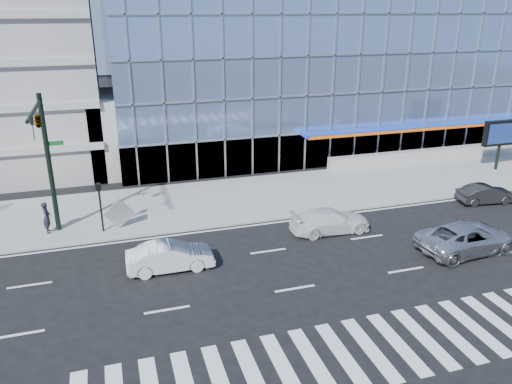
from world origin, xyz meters
TOP-DOWN VIEW (x-y plane):
  - ground at (0.00, 0.00)m, footprint 160.00×160.00m
  - sidewalk at (0.00, 8.00)m, footprint 120.00×8.00m
  - theatre_building at (14.00, 26.00)m, footprint 42.00×26.00m
  - ramp_block at (-6.00, 18.00)m, footprint 6.00×8.00m
  - retaining_wall at (24.00, 11.60)m, footprint 30.00×0.80m
  - traffic_signal at (-11.00, 4.57)m, footprint 1.14×5.74m
  - ped_signal_post at (-8.50, 4.94)m, footprint 0.30×0.33m
  - marquee_sign at (22.00, 7.99)m, footprint 3.20×0.43m
  - silver_suv at (10.27, -3.12)m, footprint 5.85×3.05m
  - white_suv at (4.27, 1.35)m, footprint 4.83×2.05m
  - white_sedan at (-5.33, -0.43)m, footprint 4.36×1.55m
  - dark_sedan at (16.27, 2.46)m, footprint 3.99×1.81m
  - pedestrian at (-11.53, 5.76)m, footprint 0.48×0.70m
  - tilted_panel at (-7.50, 5.19)m, footprint 1.82×0.32m

SIDE VIEW (x-z plane):
  - ground at x=0.00m, z-range 0.00..0.00m
  - sidewalk at x=0.00m, z-range 0.00..0.15m
  - dark_sedan at x=16.27m, z-range 0.00..1.27m
  - retaining_wall at x=24.00m, z-range 0.15..1.15m
  - white_suv at x=4.27m, z-range 0.00..1.39m
  - white_sedan at x=-5.33m, z-range 0.00..1.43m
  - silver_suv at x=10.27m, z-range 0.00..1.57m
  - tilted_panel at x=-7.50m, z-range 0.15..1.98m
  - pedestrian at x=-11.53m, z-range 0.15..2.02m
  - ped_signal_post at x=-8.50m, z-range 0.64..3.64m
  - ramp_block at x=-6.00m, z-range 0.00..6.00m
  - marquee_sign at x=22.00m, z-range 1.07..5.07m
  - traffic_signal at x=-11.00m, z-range 2.16..10.16m
  - theatre_building at x=14.00m, z-range 0.00..15.00m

